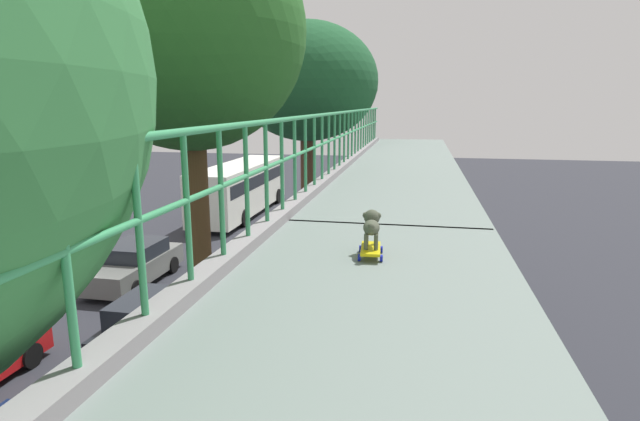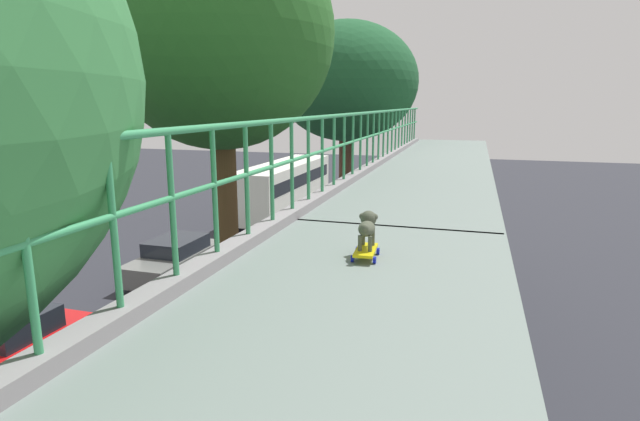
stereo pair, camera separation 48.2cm
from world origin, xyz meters
name	(u,v)px [view 2 (the right image)]	position (x,y,z in m)	size (l,w,h in m)	color
overpass_deck	(352,300)	(0.92, 0.00, 5.08)	(2.44, 30.98, 0.39)	slate
green_railing	(216,232)	(-0.25, 0.00, 5.54)	(0.20, 29.43, 1.17)	gray
car_red_taxi_fourth	(12,345)	(-9.02, 5.24, 0.67)	(1.90, 3.84, 1.58)	red
car_black_fifth	(189,316)	(-5.59, 7.89, 0.75)	(1.83, 3.89, 1.56)	black
car_grey_sixth	(175,258)	(-8.98, 12.48, 0.74)	(1.95, 4.50, 1.51)	slate
city_bus	(285,185)	(-9.08, 24.56, 1.74)	(2.62, 10.72, 3.04)	white
roadside_tree_mid	(219,38)	(-2.97, 5.34, 7.80)	(4.39, 4.39, 10.08)	brown
roadside_tree_far	(347,83)	(-2.74, 14.41, 7.28)	(5.08, 5.08, 9.45)	#523626
toy_skateboard	(366,251)	(0.92, 0.52, 5.33)	(0.24, 0.43, 0.08)	#D6BF0E
small_dog	(367,226)	(0.91, 0.58, 5.55)	(0.17, 0.38, 0.31)	#484E3D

